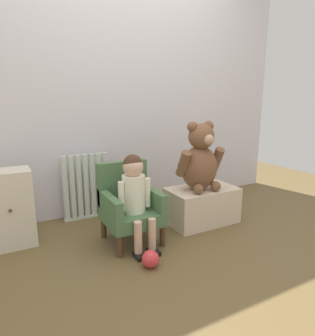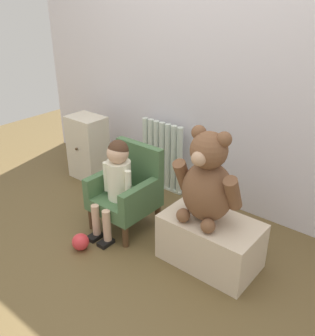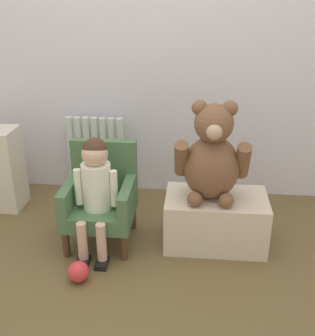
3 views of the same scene
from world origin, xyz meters
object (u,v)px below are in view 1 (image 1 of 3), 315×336
child_figure (135,189)px  large_teddy_bear (200,160)px  child_armchair (129,205)px  low_bench (202,205)px  radiator (86,187)px  small_dresser (10,209)px  toy_ball (150,259)px

child_figure → large_teddy_bear: (0.66, 0.10, 0.13)m
child_armchair → low_bench: bearing=0.8°
radiator → small_dresser: bearing=-157.5°
large_teddy_bear → toy_ball: (-0.70, -0.43, -0.52)m
small_dresser → large_teddy_bear: size_ratio=0.99×
radiator → large_teddy_bear: size_ratio=1.02×
small_dresser → large_teddy_bear: (1.48, -0.34, 0.28)m
radiator → child_figure: 0.75m
child_figure → toy_ball: size_ratio=6.01×
low_bench → toy_ball: bearing=-149.1°
low_bench → large_teddy_bear: (-0.04, -0.01, 0.42)m
child_figure → large_teddy_bear: 0.68m
child_figure → small_dresser: bearing=151.6°
child_armchair → child_figure: bearing=-90.0°
small_dresser → child_figure: bearing=-28.4°
radiator → small_dresser: (-0.65, -0.27, -0.01)m
child_armchair → toy_ball: size_ratio=5.24×
radiator → large_teddy_bear: bearing=-36.2°
child_figure → large_teddy_bear: bearing=9.0°
small_dresser → low_bench: 1.56m
low_bench → child_armchair: bearing=-179.2°
radiator → low_bench: size_ratio=0.99×
radiator → low_bench: bearing=-34.3°
radiator → low_bench: radiator is taller
small_dresser → child_armchair: size_ratio=0.96×
large_teddy_bear → toy_ball: 0.97m
toy_ball → large_teddy_bear: bearing=31.7°
child_armchair → toy_ball: 0.49m
large_teddy_bear → child_figure: bearing=-171.0°
radiator → small_dresser: size_ratio=1.03×
small_dresser → child_figure: child_figure is taller
low_bench → large_teddy_bear: bearing=-163.9°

